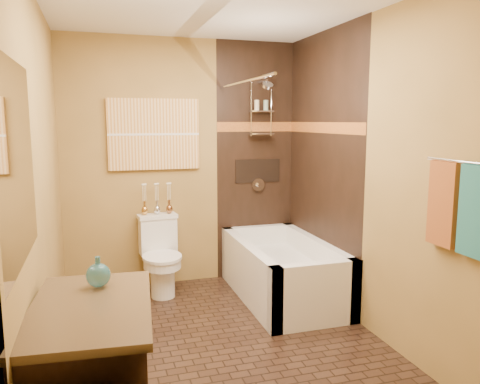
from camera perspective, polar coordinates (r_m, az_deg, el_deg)
name	(u,v)px	position (r m, az deg, el deg)	size (l,w,h in m)	color
floor	(222,344)	(3.75, -2.18, -17.99)	(3.00, 3.00, 0.00)	black
wall_left	(42,188)	(3.29, -22.96, 0.41)	(0.02, 3.00, 2.50)	#AA8341
wall_right	(367,176)	(3.86, 15.17, 1.94)	(0.02, 3.00, 2.50)	#AA8341
wall_back	(184,163)	(4.84, -6.89, 3.48)	(2.40, 0.02, 2.50)	#AA8341
wall_front	(313,225)	(1.99, 8.92, -4.02)	(2.40, 0.02, 2.50)	#AA8341
ceiling	(220,0)	(3.45, -2.44, 22.36)	(3.00, 3.00, 0.00)	silver
alcove_tile_back	(255,162)	(5.02, 1.89, 3.73)	(0.85, 0.01, 2.50)	black
alcove_tile_right	(322,167)	(4.51, 9.95, 3.03)	(0.01, 1.50, 2.50)	black
mosaic_band_back	(256,127)	(4.99, 1.95, 7.95)	(0.85, 0.01, 0.10)	brown
mosaic_band_right	(322,128)	(4.48, 9.96, 7.74)	(0.01, 1.50, 0.10)	brown
alcove_niche	(258,171)	(5.03, 2.17, 2.59)	(0.50, 0.01, 0.25)	black
shower_fixtures	(261,122)	(4.91, 2.61, 8.47)	(0.24, 0.33, 1.16)	silver
curtain_rod	(243,82)	(4.20, 0.35, 13.28)	(0.03, 0.03, 1.55)	silver
towel_bar	(461,162)	(2.98, 25.32, 3.36)	(0.02, 0.02, 0.55)	silver
towel_teal	(476,212)	(2.93, 26.84, -2.16)	(0.05, 0.22, 0.52)	#216E64
towel_rust	(443,204)	(3.12, 23.54, -1.34)	(0.05, 0.22, 0.52)	brown
sunset_painting	(154,134)	(4.75, -10.44, 6.93)	(0.90, 0.04, 0.70)	#C67F2E
vanity_mirror	(18,163)	(2.27, -25.47, 3.20)	(0.01, 1.00, 0.90)	white
bathtub	(282,275)	(4.56, 5.20, -10.05)	(0.80, 1.50, 0.55)	white
toilet	(161,255)	(4.68, -9.67, -7.58)	(0.40, 0.58, 0.76)	white
vanity	(93,384)	(2.58, -17.53, -21.37)	(0.64, 0.97, 0.81)	black
teal_bottle	(98,272)	(2.60, -16.91, -9.30)	(0.13, 0.13, 0.20)	#286C78
bud_vases	(157,198)	(4.73, -10.11, -0.71)	(0.31, 0.07, 0.31)	#C48D3D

